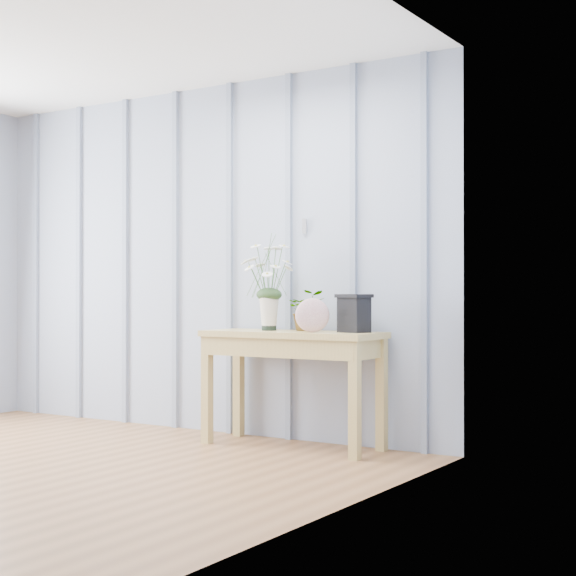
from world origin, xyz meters
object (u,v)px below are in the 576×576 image
Objects in this scene: daisy_vase at (269,272)px; carved_box at (354,313)px; felt_disc_vessel at (312,315)px; sideboard at (292,349)px.

carved_box is at bearing 2.57° from daisy_vase.
sideboard is at bearing 128.57° from felt_disc_vessel.
sideboard is at bearing -3.28° from daisy_vase.
daisy_vase reaches higher than carved_box.
sideboard is at bearing -174.92° from carved_box.
sideboard is 4.99× the size of carved_box.
daisy_vase reaches higher than felt_disc_vessel.
sideboard is 0.32m from felt_disc_vessel.
carved_box is (0.43, 0.04, 0.24)m from sideboard.
felt_disc_vessel reaches higher than sideboard.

